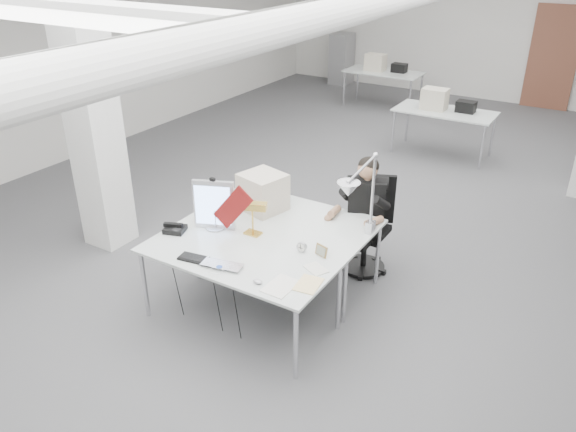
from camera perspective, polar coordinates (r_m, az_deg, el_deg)
name	(u,v)px	position (r m, az deg, el deg)	size (l,w,h in m)	color
room_shell	(368,90)	(6.89, 8.11, 12.56)	(10.04, 14.04, 3.24)	#4A4A4D
desk_main	(238,255)	(5.13, -5.06, -4.02)	(1.80, 0.90, 0.03)	silver
desk_second	(290,217)	(5.78, 0.17, -0.12)	(1.80, 0.90, 0.03)	silver
bg_desk_a	(445,112)	(9.70, 15.67, 10.18)	(1.60, 0.80, 0.03)	silver
bg_desk_b	(384,72)	(12.35, 9.69, 14.21)	(1.60, 0.80, 0.03)	silver
filing_cabinet	(342,59)	(14.35, 5.47, 15.61)	(0.45, 0.55, 1.20)	gray
office_chair	(366,229)	(6.11, 7.88, -1.27)	(0.50, 0.50, 1.02)	black
seated_person	(366,197)	(5.90, 7.92, 1.88)	(0.51, 0.63, 0.95)	black
monitor	(214,205)	(5.48, -7.51, 1.13)	(0.41, 0.04, 0.50)	silver
pennant	(233,207)	(5.29, -5.62, 0.87)	(0.47, 0.01, 0.20)	maroon
keyboard	(200,260)	(5.06, -8.92, -4.42)	(0.40, 0.13, 0.02)	black
laptop	(219,268)	(4.90, -6.99, -5.30)	(0.37, 0.24, 0.03)	silver
mouse	(258,282)	(4.70, -3.10, -6.66)	(0.09, 0.06, 0.03)	#AFAEB3
bankers_lamp	(253,219)	(5.37, -3.62, -0.27)	(0.29, 0.12, 0.33)	gold
desk_phone	(175,229)	(5.58, -11.40, -1.33)	(0.20, 0.18, 0.05)	black
picture_frame_left	(201,218)	(5.69, -8.84, -0.21)	(0.13, 0.01, 0.10)	olive
picture_frame_right	(321,251)	(5.06, 3.41, -3.52)	(0.13, 0.01, 0.11)	#9C7943
desk_clock	(302,247)	(5.12, 1.39, -3.14)	(0.09, 0.09, 0.03)	#A7A6AB
paper_stack_a	(281,286)	(4.66, -0.72, -7.13)	(0.22, 0.31, 0.01)	white
paper_stack_b	(308,284)	(4.68, 2.09, -6.94)	(0.19, 0.26, 0.01)	#F3D591
paper_stack_c	(316,269)	(4.89, 2.85, -5.38)	(0.21, 0.14, 0.01)	silver
beige_monitor	(263,192)	(5.85, -2.56, 2.45)	(0.42, 0.39, 0.39)	beige
architect_lamp	(362,201)	(5.11, 7.49, 1.52)	(0.23, 0.68, 0.88)	#B1B2B6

